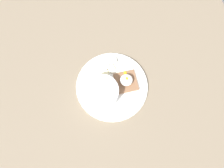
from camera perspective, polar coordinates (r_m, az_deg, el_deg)
ground_plane at (r=70.12cm, az=0.00°, el=-0.98°), size 120.00×120.00×2.00cm
plate at (r=68.40cm, az=0.00°, el=-0.55°), size 28.13×28.13×1.60cm
oatmeal_bowl at (r=64.07cm, az=-3.29°, el=-2.79°), size 12.39×12.39×6.60cm
toast_slice at (r=68.18cm, az=4.57°, el=0.65°), size 8.61×8.61×1.15cm
poached_egg at (r=66.06cm, az=4.71°, el=1.32°), size 4.84×6.75×3.60cm
banana_slice_front at (r=70.75cm, az=2.13°, el=6.13°), size 4.33×4.33×0.95cm
banana_slice_left at (r=70.50cm, az=-1.97°, el=5.72°), size 3.64×3.65×1.00cm
banana_slice_back at (r=69.82cm, az=-0.02°, el=4.61°), size 4.13×4.12×1.28cm
banana_slice_right at (r=69.48cm, az=-2.42°, el=3.59°), size 4.37×4.35×0.97cm
banana_slice_inner at (r=71.15cm, az=0.30°, el=7.48°), size 4.70×4.64×1.75cm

